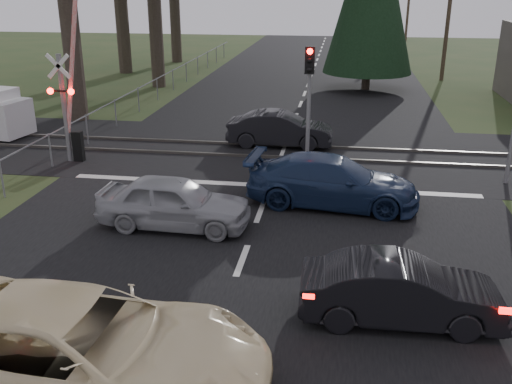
% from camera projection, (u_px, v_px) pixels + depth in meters
% --- Properties ---
extents(ground, '(120.00, 120.00, 0.00)m').
position_uv_depth(ground, '(214.00, 334.00, 10.57)').
color(ground, '#283D1C').
rests_on(ground, ground).
extents(road, '(14.00, 100.00, 0.01)m').
position_uv_depth(road, '(277.00, 168.00, 19.83)').
color(road, black).
rests_on(road, ground).
extents(rail_corridor, '(120.00, 8.00, 0.01)m').
position_uv_depth(rail_corridor, '(283.00, 152.00, 21.68)').
color(rail_corridor, black).
rests_on(rail_corridor, ground).
extents(stop_line, '(13.00, 0.35, 0.00)m').
position_uv_depth(stop_line, '(270.00, 186.00, 18.16)').
color(stop_line, silver).
rests_on(stop_line, ground).
extents(rail_near, '(120.00, 0.12, 0.10)m').
position_uv_depth(rail_near, '(280.00, 157.00, 20.92)').
color(rail_near, '#59544C').
rests_on(rail_near, ground).
extents(rail_far, '(120.00, 0.12, 0.10)m').
position_uv_depth(rail_far, '(285.00, 145.00, 22.40)').
color(rail_far, '#59544C').
rests_on(rail_far, ground).
extents(crossing_signal, '(1.62, 0.38, 6.96)m').
position_uv_depth(crossing_signal, '(70.00, 105.00, 19.92)').
color(crossing_signal, slate).
rests_on(crossing_signal, ground).
extents(traffic_signal_center, '(0.32, 0.48, 4.10)m').
position_uv_depth(traffic_signal_center, '(309.00, 85.00, 19.33)').
color(traffic_signal_center, slate).
rests_on(traffic_signal_center, ground).
extents(utility_pole_mid, '(1.80, 0.26, 9.00)m').
position_uv_depth(utility_pole_mid, '(450.00, 4.00, 35.51)').
color(utility_pole_mid, '#4C3D2D').
rests_on(utility_pole_mid, ground).
extents(fence_left, '(0.10, 36.00, 1.20)m').
position_uv_depth(fence_left, '(166.00, 95.00, 32.49)').
color(fence_left, slate).
rests_on(fence_left, ground).
extents(cream_coupe, '(6.11, 3.02, 1.67)m').
position_uv_depth(cream_coupe, '(78.00, 351.00, 8.74)').
color(cream_coupe, beige).
rests_on(cream_coupe, ground).
extents(dark_hatchback, '(3.86, 1.45, 1.26)m').
position_uv_depth(dark_hatchback, '(401.00, 291.00, 10.80)').
color(dark_hatchback, black).
rests_on(dark_hatchback, ground).
extents(silver_car, '(4.09, 1.77, 1.37)m').
position_uv_depth(silver_car, '(174.00, 202.00, 14.94)').
color(silver_car, '#93959A').
rests_on(silver_car, ground).
extents(blue_sedan, '(5.10, 2.45, 1.43)m').
position_uv_depth(blue_sedan, '(333.00, 181.00, 16.41)').
color(blue_sedan, '#172645').
rests_on(blue_sedan, ground).
extents(dark_car_far, '(4.11, 1.46, 1.35)m').
position_uv_depth(dark_car_far, '(280.00, 129.00, 22.29)').
color(dark_car_far, black).
rests_on(dark_car_far, ground).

